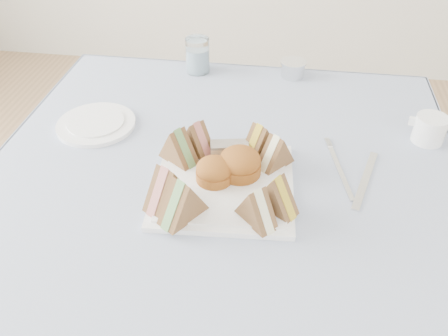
# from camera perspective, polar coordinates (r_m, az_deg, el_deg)

# --- Properties ---
(table) EXTENTS (0.90, 0.90, 0.74)m
(table) POSITION_cam_1_polar(r_m,az_deg,el_deg) (1.28, -0.19, -13.76)
(table) COLOR brown
(table) RESTS_ON floor
(tablecloth) EXTENTS (1.02, 1.02, 0.01)m
(tablecloth) POSITION_cam_1_polar(r_m,az_deg,el_deg) (1.01, -0.23, -0.64)
(tablecloth) COLOR #A6B4CB
(tablecloth) RESTS_ON table
(serving_plate) EXTENTS (0.30, 0.30, 0.01)m
(serving_plate) POSITION_cam_1_polar(r_m,az_deg,el_deg) (0.97, 0.00, -2.05)
(serving_plate) COLOR white
(serving_plate) RESTS_ON tablecloth
(sandwich_fl_a) EXTENTS (0.09, 0.11, 0.09)m
(sandwich_fl_a) POSITION_cam_1_polar(r_m,az_deg,el_deg) (0.90, -6.91, -2.08)
(sandwich_fl_a) COLOR brown
(sandwich_fl_a) RESTS_ON serving_plate
(sandwich_fl_b) EXTENTS (0.09, 0.10, 0.09)m
(sandwich_fl_b) POSITION_cam_1_polar(r_m,az_deg,el_deg) (0.86, -5.01, -3.75)
(sandwich_fl_b) COLOR brown
(sandwich_fl_b) RESTS_ON serving_plate
(sandwich_fr_a) EXTENTS (0.09, 0.08, 0.08)m
(sandwich_fr_a) POSITION_cam_1_polar(r_m,az_deg,el_deg) (0.88, 6.28, -3.00)
(sandwich_fr_a) COLOR brown
(sandwich_fr_a) RESTS_ON serving_plate
(sandwich_fr_b) EXTENTS (0.09, 0.09, 0.08)m
(sandwich_fr_b) POSITION_cam_1_polar(r_m,az_deg,el_deg) (0.86, 3.93, -4.49)
(sandwich_fr_b) COLOR brown
(sandwich_fr_b) RESTS_ON serving_plate
(sandwich_bl_a) EXTENTS (0.10, 0.09, 0.08)m
(sandwich_bl_a) POSITION_cam_1_polar(r_m,az_deg,el_deg) (1.00, -5.55, 2.76)
(sandwich_bl_a) COLOR brown
(sandwich_bl_a) RESTS_ON serving_plate
(sandwich_bl_b) EXTENTS (0.09, 0.09, 0.08)m
(sandwich_bl_b) POSITION_cam_1_polar(r_m,az_deg,el_deg) (1.03, -3.28, 3.74)
(sandwich_bl_b) COLOR brown
(sandwich_bl_b) RESTS_ON serving_plate
(sandwich_br_a) EXTENTS (0.08, 0.09, 0.07)m
(sandwich_br_a) POSITION_cam_1_polar(r_m,az_deg,el_deg) (0.99, 6.24, 2.08)
(sandwich_br_a) COLOR brown
(sandwich_br_a) RESTS_ON serving_plate
(sandwich_br_b) EXTENTS (0.08, 0.09, 0.08)m
(sandwich_br_b) POSITION_cam_1_polar(r_m,az_deg,el_deg) (1.02, 4.25, 3.41)
(sandwich_br_b) COLOR brown
(sandwich_br_b) RESTS_ON serving_plate
(scone_left) EXTENTS (0.08, 0.08, 0.05)m
(scone_left) POSITION_cam_1_polar(r_m,az_deg,el_deg) (0.95, -1.18, -0.35)
(scone_left) COLOR #9F6527
(scone_left) RESTS_ON serving_plate
(scone_right) EXTENTS (0.11, 0.11, 0.06)m
(scone_right) POSITION_cam_1_polar(r_m,az_deg,el_deg) (0.96, 1.92, 0.60)
(scone_right) COLOR #9F6527
(scone_right) RESTS_ON serving_plate
(pastry_slice) EXTENTS (0.09, 0.05, 0.04)m
(pastry_slice) POSITION_cam_1_polar(r_m,az_deg,el_deg) (1.02, 0.67, 2.12)
(pastry_slice) COLOR #DABA8B
(pastry_slice) RESTS_ON serving_plate
(side_plate) EXTENTS (0.20, 0.20, 0.01)m
(side_plate) POSITION_cam_1_polar(r_m,az_deg,el_deg) (1.19, -15.12, 5.12)
(side_plate) COLOR white
(side_plate) RESTS_ON tablecloth
(water_glass) EXTENTS (0.07, 0.07, 0.10)m
(water_glass) POSITION_cam_1_polar(r_m,az_deg,el_deg) (1.38, -3.19, 13.38)
(water_glass) COLOR white
(water_glass) RESTS_ON tablecloth
(tea_strainer) EXTENTS (0.10, 0.10, 0.04)m
(tea_strainer) POSITION_cam_1_polar(r_m,az_deg,el_deg) (1.38, 8.29, 11.64)
(tea_strainer) COLOR silver
(tea_strainer) RESTS_ON tablecloth
(knife) EXTENTS (0.07, 0.20, 0.00)m
(knife) POSITION_cam_1_polar(r_m,az_deg,el_deg) (1.03, 16.63, -1.36)
(knife) COLOR silver
(knife) RESTS_ON tablecloth
(fork) EXTENTS (0.05, 0.18, 0.00)m
(fork) POSITION_cam_1_polar(r_m,az_deg,el_deg) (1.03, 13.85, -0.51)
(fork) COLOR silver
(fork) RESTS_ON tablecloth
(creamer_jug) EXTENTS (0.08, 0.08, 0.06)m
(creamer_jug) POSITION_cam_1_polar(r_m,az_deg,el_deg) (1.18, 23.52, 4.31)
(creamer_jug) COLOR white
(creamer_jug) RESTS_ON tablecloth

